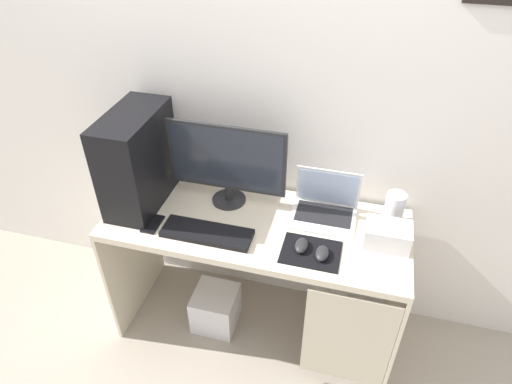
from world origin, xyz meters
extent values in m
plane|color=#9E9384|center=(0.00, 0.00, 0.00)|extent=(8.00, 8.00, 0.00)
cube|color=silver|center=(0.00, 0.33, 1.30)|extent=(4.00, 0.04, 2.60)
cube|color=beige|center=(0.00, 0.00, 0.76)|extent=(1.44, 0.57, 0.03)
cube|color=beige|center=(-0.71, 0.00, 0.37)|extent=(0.02, 0.57, 0.74)
cube|color=beige|center=(0.71, 0.00, 0.37)|extent=(0.02, 0.57, 0.74)
cube|color=beige|center=(0.50, -0.28, 0.41)|extent=(0.40, 0.01, 0.59)
cube|color=black|center=(-0.59, 0.03, 1.02)|extent=(0.22, 0.44, 0.48)
cylinder|color=#232326|center=(-0.18, 0.13, 0.78)|extent=(0.17, 0.17, 0.01)
cylinder|color=#232326|center=(-0.18, 0.13, 0.83)|extent=(0.04, 0.04, 0.08)
cube|color=#232326|center=(-0.18, 0.12, 1.03)|extent=(0.58, 0.02, 0.34)
cube|color=#232833|center=(-0.18, 0.11, 1.03)|extent=(0.55, 0.00, 0.31)
cube|color=white|center=(0.30, 0.11, 0.78)|extent=(0.31, 0.24, 0.01)
cube|color=black|center=(0.30, 0.13, 0.79)|extent=(0.27, 0.16, 0.00)
cube|color=white|center=(0.30, 0.20, 0.90)|extent=(0.31, 0.05, 0.23)
cube|color=#ADC1E5|center=(0.30, 0.19, 0.90)|extent=(0.28, 0.05, 0.20)
cylinder|color=silver|center=(0.62, 0.17, 0.86)|extent=(0.09, 0.09, 0.16)
cube|color=silver|center=(0.60, 0.01, 0.83)|extent=(0.20, 0.14, 0.10)
cube|color=black|center=(-0.19, -0.14, 0.79)|extent=(0.42, 0.14, 0.02)
cube|color=black|center=(0.29, -0.13, 0.78)|extent=(0.26, 0.20, 0.00)
ellipsoid|color=#232326|center=(0.24, -0.12, 0.80)|extent=(0.06, 0.10, 0.03)
ellipsoid|color=#232326|center=(0.34, -0.15, 0.80)|extent=(0.06, 0.10, 0.03)
cube|color=black|center=(-0.47, -0.14, 0.78)|extent=(0.07, 0.13, 0.01)
cube|color=silver|center=(-0.22, -0.04, 0.12)|extent=(0.24, 0.24, 0.24)
camera|label=1|loc=(0.42, -1.56, 2.17)|focal=31.42mm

